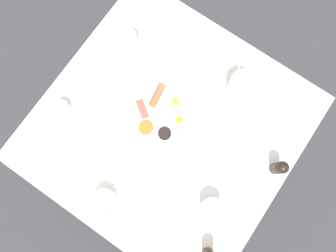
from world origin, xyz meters
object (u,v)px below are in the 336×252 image
object	(u,v)px
breakfast_plate	(161,115)
teapot_near	(242,86)
water_glass_short	(211,208)
creamer_jug	(62,108)
fork_by_plate	(170,245)
knife_by_plate	(238,163)
water_glass_tall	(128,41)
salt_grinder	(280,168)
teacup_with_saucer_left	(105,200)

from	to	relation	value
breakfast_plate	teapot_near	bearing A→B (deg)	142.94
teapot_near	water_glass_short	size ratio (longest dim) A/B	1.93
water_glass_short	creamer_jug	bearing A→B (deg)	-88.83
fork_by_plate	knife_by_plate	size ratio (longest dim) A/B	0.80
water_glass_tall	salt_grinder	xyz separation A→B (m)	(0.10, 0.78, 0.02)
creamer_jug	knife_by_plate	size ratio (longest dim) A/B	0.43
creamer_jug	salt_grinder	size ratio (longest dim) A/B	0.71
water_glass_short	salt_grinder	size ratio (longest dim) A/B	0.69
teacup_with_saucer_left	teapot_near	bearing A→B (deg)	164.06
breakfast_plate	teapot_near	xyz separation A→B (m)	(-0.27, 0.21, 0.04)
breakfast_plate	water_glass_short	size ratio (longest dim) A/B	3.84
teapot_near	salt_grinder	distance (m)	0.35
teacup_with_saucer_left	creamer_jug	bearing A→B (deg)	-118.13
creamer_jug	salt_grinder	world-z (taller)	salt_grinder
water_glass_short	salt_grinder	distance (m)	0.30
teacup_with_saucer_left	water_glass_tall	size ratio (longest dim) A/B	1.79
breakfast_plate	water_glass_short	world-z (taller)	water_glass_short
teacup_with_saucer_left	fork_by_plate	world-z (taller)	teacup_with_saucer_left
knife_by_plate	teapot_near	bearing A→B (deg)	-148.68
salt_grinder	teapot_near	bearing A→B (deg)	-124.32
teapot_near	water_glass_tall	bearing A→B (deg)	58.57
breakfast_plate	knife_by_plate	bearing A→B (deg)	92.19
water_glass_tall	knife_by_plate	distance (m)	0.67
breakfast_plate	water_glass_tall	size ratio (longest dim) A/B	3.44
breakfast_plate	knife_by_plate	distance (m)	0.37
breakfast_plate	teapot_near	size ratio (longest dim) A/B	1.99
creamer_jug	salt_grinder	distance (m)	0.89
teacup_with_saucer_left	salt_grinder	distance (m)	0.68
water_glass_short	fork_by_plate	bearing A→B (deg)	-13.48
salt_grinder	fork_by_plate	size ratio (longest dim) A/B	0.77
creamer_jug	knife_by_plate	bearing A→B (deg)	107.44
teacup_with_saucer_left	fork_by_plate	xyz separation A→B (m)	(-0.00, 0.30, -0.02)
teapot_near	fork_by_plate	size ratio (longest dim) A/B	1.02
fork_by_plate	salt_grinder	bearing A→B (deg)	159.12
teapot_near	water_glass_short	bearing A→B (deg)	155.78
salt_grinder	fork_by_plate	xyz separation A→B (m)	(0.48, -0.18, -0.06)
knife_by_plate	breakfast_plate	bearing A→B (deg)	-87.81
teapot_near	teacup_with_saucer_left	xyz separation A→B (m)	(0.67, -0.19, -0.02)
teapot_near	water_glass_tall	xyz separation A→B (m)	(0.10, -0.49, -0.01)
teapot_near	creamer_jug	xyz separation A→B (m)	(0.48, -0.55, -0.02)
water_glass_tall	knife_by_plate	bearing A→B (deg)	76.24
creamer_jug	water_glass_short	bearing A→B (deg)	91.17
teacup_with_saucer_left	creamer_jug	world-z (taller)	teacup_with_saucer_left
teacup_with_saucer_left	creamer_jug	size ratio (longest dim) A/B	1.94
teacup_with_saucer_left	fork_by_plate	bearing A→B (deg)	90.21
water_glass_short	knife_by_plate	size ratio (longest dim) A/B	0.42
water_glass_short	teapot_near	bearing A→B (deg)	-161.32
breakfast_plate	salt_grinder	xyz separation A→B (m)	(-0.08, 0.50, 0.05)
teapot_near	fork_by_plate	bearing A→B (deg)	146.30
teapot_near	creamer_jug	size ratio (longest dim) A/B	1.86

